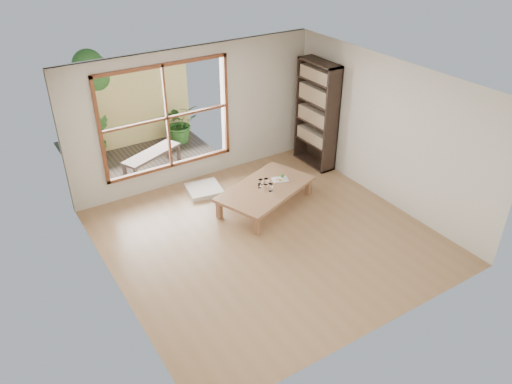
{
  "coord_description": "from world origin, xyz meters",
  "views": [
    {
      "loc": [
        -3.76,
        -5.62,
        4.88
      ],
      "look_at": [
        0.13,
        0.53,
        0.55
      ],
      "focal_mm": 35.0,
      "sensor_mm": 36.0,
      "label": 1
    }
  ],
  "objects_px": {
    "bookshelf": "(317,115)",
    "food_tray": "(280,179)",
    "garden_bench": "(152,155)",
    "low_table": "(266,190)"
  },
  "relations": [
    {
      "from": "food_tray",
      "to": "garden_bench",
      "type": "distance_m",
      "value": 2.74
    },
    {
      "from": "bookshelf",
      "to": "garden_bench",
      "type": "relative_size",
      "value": 1.59
    },
    {
      "from": "low_table",
      "to": "food_tray",
      "type": "distance_m",
      "value": 0.4
    },
    {
      "from": "food_tray",
      "to": "low_table",
      "type": "bearing_deg",
      "value": -147.19
    },
    {
      "from": "garden_bench",
      "to": "food_tray",
      "type": "bearing_deg",
      "value": -78.35
    },
    {
      "from": "bookshelf",
      "to": "food_tray",
      "type": "bearing_deg",
      "value": -150.69
    },
    {
      "from": "low_table",
      "to": "food_tray",
      "type": "height_order",
      "value": "food_tray"
    },
    {
      "from": "food_tray",
      "to": "garden_bench",
      "type": "bearing_deg",
      "value": 145.89
    },
    {
      "from": "garden_bench",
      "to": "low_table",
      "type": "bearing_deg",
      "value": -86.32
    },
    {
      "from": "low_table",
      "to": "garden_bench",
      "type": "relative_size",
      "value": 1.48
    }
  ]
}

